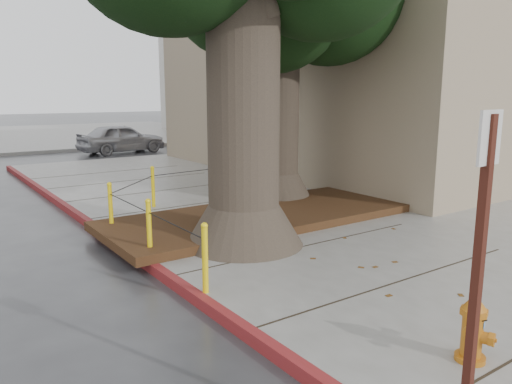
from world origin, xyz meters
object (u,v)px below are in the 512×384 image
fire_hydrant (473,328)px  signpost (477,276)px  car_silver (121,138)px  car_red (237,136)px

fire_hydrant → signpost: bearing=-170.8°
signpost → car_silver: signpost is taller
signpost → car_red: signpost is taller
fire_hydrant → signpost: signpost is taller
car_silver → signpost: bearing=160.1°
signpost → car_silver: (5.20, 20.80, -0.87)m
fire_hydrant → car_red: 21.25m
car_silver → car_red: size_ratio=1.12×
car_silver → fire_hydrant: bearing=163.2°
fire_hydrant → car_red: bearing=42.7°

